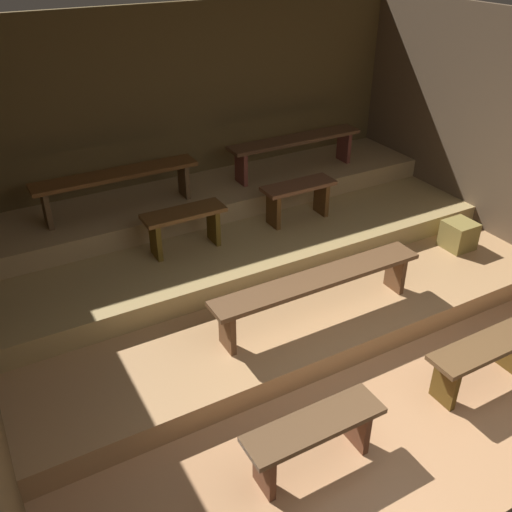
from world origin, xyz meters
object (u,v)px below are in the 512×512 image
(bench_upper_left, at_px, (117,180))
(bench_middle_right, at_px, (298,194))
(bench_floor_right, at_px, (483,355))
(bench_lower_center, at_px, (319,284))
(wooden_crate_lower, at_px, (459,235))
(bench_floor_left, at_px, (314,434))
(bench_upper_right, at_px, (295,145))
(bench_middle_left, at_px, (184,222))

(bench_upper_left, bearing_deg, bench_middle_right, -22.67)
(bench_floor_right, bearing_deg, bench_lower_center, 123.90)
(bench_middle_right, height_order, wooden_crate_lower, bench_middle_right)
(bench_floor_left, xyz_separation_m, bench_upper_left, (-0.27, 3.24, 0.69))
(bench_floor_left, distance_m, bench_upper_right, 3.82)
(bench_floor_right, xyz_separation_m, bench_middle_right, (-0.15, 2.51, 0.43))
(bench_lower_center, relative_size, bench_upper_left, 1.20)
(wooden_crate_lower, bearing_deg, bench_upper_left, 150.55)
(bench_floor_left, relative_size, bench_middle_left, 1.24)
(bench_upper_left, relative_size, bench_upper_right, 1.00)
(bench_lower_center, height_order, bench_upper_left, bench_upper_left)
(bench_lower_center, relative_size, bench_middle_right, 2.48)
(bench_floor_left, height_order, bench_lower_center, bench_lower_center)
(bench_middle_right, height_order, bench_upper_right, bench_upper_right)
(bench_floor_right, relative_size, bench_lower_center, 0.50)
(bench_middle_right, bearing_deg, bench_upper_left, 157.33)
(bench_lower_center, bearing_deg, bench_middle_right, 64.22)
(bench_floor_left, xyz_separation_m, bench_middle_left, (0.15, 2.51, 0.43))
(bench_floor_right, bearing_deg, wooden_crate_lower, 49.42)
(bench_lower_center, xyz_separation_m, bench_upper_left, (-1.11, 2.06, 0.44))
(bench_floor_right, xyz_separation_m, bench_middle_left, (-1.48, 2.51, 0.43))
(bench_middle_right, distance_m, bench_upper_right, 0.88)
(bench_middle_right, xyz_separation_m, bench_upper_right, (0.42, 0.73, 0.26))
(bench_lower_center, bearing_deg, wooden_crate_lower, 7.90)
(bench_upper_left, bearing_deg, bench_upper_right, 0.00)
(bench_upper_left, bearing_deg, bench_lower_center, -61.76)
(bench_middle_right, relative_size, bench_upper_right, 0.48)
(bench_floor_right, distance_m, bench_middle_left, 2.95)
(bench_floor_right, distance_m, bench_upper_right, 3.33)
(bench_floor_left, relative_size, wooden_crate_lower, 3.34)
(bench_upper_right, distance_m, wooden_crate_lower, 2.13)
(bench_floor_right, relative_size, bench_upper_right, 0.60)
(bench_floor_left, height_order, bench_upper_left, bench_upper_left)
(bench_lower_center, relative_size, bench_upper_right, 1.20)
(bench_lower_center, height_order, wooden_crate_lower, bench_lower_center)
(bench_floor_left, relative_size, bench_upper_right, 0.60)
(bench_middle_left, relative_size, bench_upper_right, 0.48)
(bench_floor_left, xyz_separation_m, bench_lower_center, (0.84, 1.18, 0.26))
(bench_middle_left, xyz_separation_m, bench_middle_right, (1.33, 0.00, 0.00))
(bench_middle_left, bearing_deg, bench_upper_right, 22.67)
(bench_floor_right, height_order, bench_upper_left, bench_upper_left)
(wooden_crate_lower, bearing_deg, bench_lower_center, -172.10)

